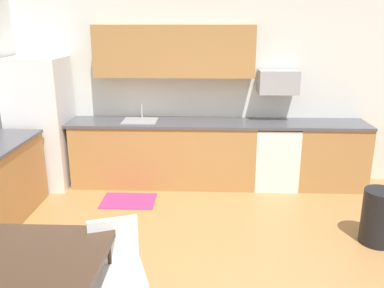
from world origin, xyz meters
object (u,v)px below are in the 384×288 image
chair_near_table (116,266)px  trash_bin (379,217)px  microwave (278,82)px  dining_table (1,264)px  refrigerator (41,123)px  oven_range (275,155)px

chair_near_table → trash_bin: bearing=27.6°
chair_near_table → microwave: bearing=61.2°
dining_table → trash_bin: size_ratio=2.33×
refrigerator → chair_near_table: 3.30m
chair_near_table → trash_bin: 2.84m
refrigerator → dining_table: size_ratio=1.31×
trash_bin → oven_range: bearing=118.5°
oven_range → dining_table: size_ratio=0.65×
refrigerator → microwave: size_ratio=3.39×
oven_range → dining_table: bearing=-126.5°
microwave → trash_bin: size_ratio=0.90×
oven_range → trash_bin: size_ratio=1.52×
refrigerator → chair_near_table: bearing=-59.4°
trash_bin → microwave: bearing=117.1°
oven_range → dining_table: oven_range is taller
refrigerator → trash_bin: 4.48m
refrigerator → dining_table: bearing=-73.0°
microwave → chair_near_table: bearing=-118.8°
refrigerator → oven_range: (3.32, 0.08, -0.46)m
refrigerator → trash_bin: bearing=-19.8°
microwave → oven_range: bearing=-90.0°
refrigerator → trash_bin: refrigerator is taller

